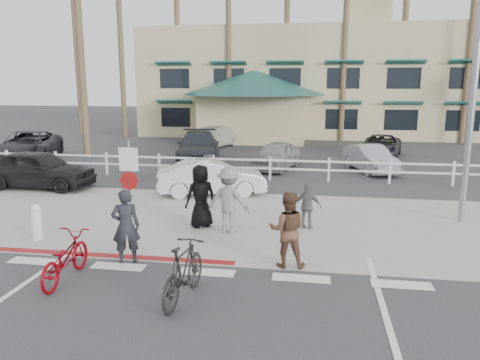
% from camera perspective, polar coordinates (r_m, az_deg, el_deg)
% --- Properties ---
extents(ground, '(140.00, 140.00, 0.00)m').
position_cam_1_polar(ground, '(9.67, -4.88, -12.59)').
color(ground, '#333335').
extents(bike_path, '(12.00, 16.00, 0.01)m').
position_cam_1_polar(bike_path, '(7.96, -8.51, -18.35)').
color(bike_path, '#333335').
rests_on(bike_path, ground).
extents(sidewalk_plaza, '(22.00, 7.00, 0.01)m').
position_cam_1_polar(sidewalk_plaza, '(13.81, -0.38, -4.98)').
color(sidewalk_plaza, gray).
rests_on(sidewalk_plaza, ground).
extents(cross_street, '(40.00, 5.00, 0.01)m').
position_cam_1_polar(cross_street, '(17.64, 1.76, -1.29)').
color(cross_street, '#333335').
rests_on(cross_street, ground).
extents(parking_lot, '(50.00, 16.00, 0.01)m').
position_cam_1_polar(parking_lot, '(26.93, 4.36, 3.21)').
color(parking_lot, '#333335').
rests_on(parking_lot, ground).
extents(curb_red, '(7.00, 0.25, 0.02)m').
position_cam_1_polar(curb_red, '(11.73, -17.96, -8.64)').
color(curb_red, maroon).
rests_on(curb_red, ground).
extents(rail_fence, '(29.40, 0.16, 1.00)m').
position_cam_1_polar(rail_fence, '(19.43, 3.99, 1.40)').
color(rail_fence, silver).
rests_on(rail_fence, ground).
extents(building, '(28.00, 16.00, 11.30)m').
position_cam_1_polar(building, '(39.58, 9.10, 14.01)').
color(building, '#CCBD8B').
rests_on(building, ground).
extents(sign_post, '(0.50, 0.10, 2.90)m').
position_cam_1_polar(sign_post, '(11.91, -13.23, -0.83)').
color(sign_post, gray).
rests_on(sign_post, ground).
extents(bollard_0, '(0.26, 0.26, 0.95)m').
position_cam_1_polar(bollard_0, '(13.12, -23.56, -4.75)').
color(bollard_0, silver).
rests_on(bollard_0, ground).
extents(streetlight_0, '(0.60, 2.00, 9.00)m').
position_cam_1_polar(streetlight_0, '(14.70, 26.86, 12.54)').
color(streetlight_0, gray).
rests_on(streetlight_0, ground).
extents(streetlight_1, '(0.60, 2.00, 9.50)m').
position_cam_1_polar(streetlight_1, '(34.00, 26.48, 11.84)').
color(streetlight_1, gray).
rests_on(streetlight_1, ground).
extents(palm_0, '(4.00, 4.00, 15.00)m').
position_cam_1_polar(palm_0, '(39.20, -19.39, 16.25)').
color(palm_0, '#19411F').
rests_on(palm_0, ground).
extents(palm_1, '(4.00, 4.00, 13.00)m').
position_cam_1_polar(palm_1, '(36.51, -14.31, 15.35)').
color(palm_1, '#19411F').
rests_on(palm_1, ground).
extents(palm_2, '(4.00, 4.00, 16.00)m').
position_cam_1_polar(palm_2, '(36.24, -7.66, 18.01)').
color(palm_2, '#19411F').
rests_on(palm_2, ground).
extents(palm_3, '(4.00, 4.00, 14.00)m').
position_cam_1_polar(palm_3, '(34.24, -1.40, 16.79)').
color(palm_3, '#19411F').
rests_on(palm_3, ground).
extents(palm_4, '(4.00, 4.00, 15.00)m').
position_cam_1_polar(palm_4, '(34.79, 5.72, 17.49)').
color(palm_4, '#19411F').
rests_on(palm_4, ground).
extents(palm_5, '(4.00, 4.00, 13.00)m').
position_cam_1_polar(palm_5, '(33.69, 12.65, 15.75)').
color(palm_5, '#19411F').
rests_on(palm_5, ground).
extents(palm_6, '(4.00, 4.00, 17.00)m').
position_cam_1_polar(palm_6, '(35.32, 19.54, 18.45)').
color(palm_6, '#19411F').
rests_on(palm_6, ground).
extents(palm_7, '(4.00, 4.00, 14.00)m').
position_cam_1_polar(palm_7, '(35.08, 26.34, 15.51)').
color(palm_7, '#19411F').
rests_on(palm_7, ground).
extents(palm_10, '(4.00, 4.00, 12.00)m').
position_cam_1_polar(palm_10, '(26.59, -18.92, 15.49)').
color(palm_10, '#19411F').
rests_on(palm_10, ground).
extents(bike_red, '(0.69, 1.87, 0.97)m').
position_cam_1_polar(bike_red, '(10.28, -20.58, -8.89)').
color(bike_red, '#81020A').
rests_on(bike_red, ground).
extents(rider_red, '(0.73, 0.61, 1.71)m').
position_cam_1_polar(rider_red, '(10.75, -13.75, -5.50)').
color(rider_red, black).
rests_on(rider_red, ground).
extents(bike_black, '(0.75, 1.92, 1.13)m').
position_cam_1_polar(bike_black, '(8.85, -6.91, -11.04)').
color(bike_black, black).
rests_on(bike_black, ground).
extents(rider_black, '(0.85, 0.68, 1.69)m').
position_cam_1_polar(rider_black, '(10.30, 5.80, -6.04)').
color(rider_black, brown).
rests_on(rider_black, ground).
extents(pedestrian_a, '(1.25, 0.84, 1.81)m').
position_cam_1_polar(pedestrian_a, '(12.51, -1.38, -2.49)').
color(pedestrian_a, slate).
rests_on(pedestrian_a, ground).
extents(pedestrian_child, '(0.79, 0.42, 1.29)m').
position_cam_1_polar(pedestrian_child, '(13.03, 8.23, -3.20)').
color(pedestrian_child, slate).
rests_on(pedestrian_child, ground).
extents(pedestrian_b, '(1.03, 0.97, 1.77)m').
position_cam_1_polar(pedestrian_b, '(13.07, -4.81, -1.98)').
color(pedestrian_b, black).
rests_on(pedestrian_b, ground).
extents(car_white_sedan, '(4.10, 2.31, 1.28)m').
position_cam_1_polar(car_white_sedan, '(16.90, -3.46, 0.32)').
color(car_white_sedan, silver).
rests_on(car_white_sedan, ground).
extents(car_red_compact, '(4.38, 1.90, 1.47)m').
position_cam_1_polar(car_red_compact, '(19.57, -23.37, 1.23)').
color(car_red_compact, black).
rests_on(car_red_compact, ground).
extents(lot_car_0, '(4.00, 5.98, 1.52)m').
position_cam_1_polar(lot_car_0, '(26.86, -24.47, 3.81)').
color(lot_car_0, black).
rests_on(lot_car_0, ground).
extents(lot_car_1, '(3.20, 5.55, 1.51)m').
position_cam_1_polar(lot_car_1, '(24.20, -5.08, 4.04)').
color(lot_car_1, '#21252D').
rests_on(lot_car_1, ground).
extents(lot_car_2, '(2.41, 4.05, 1.29)m').
position_cam_1_polar(lot_car_2, '(22.07, 4.42, 3.02)').
color(lot_car_2, '#949495').
rests_on(lot_car_2, ground).
extents(lot_car_3, '(2.39, 3.88, 1.21)m').
position_cam_1_polar(lot_car_3, '(22.15, 15.61, 2.54)').
color(lot_car_3, gray).
rests_on(lot_car_3, ground).
extents(lot_car_4, '(3.30, 4.80, 1.29)m').
position_cam_1_polar(lot_car_4, '(29.70, -3.35, 5.27)').
color(lot_car_4, silver).
rests_on(lot_car_4, ground).
extents(lot_car_5, '(2.90, 4.67, 1.20)m').
position_cam_1_polar(lot_car_5, '(26.73, 16.75, 3.98)').
color(lot_car_5, '#26262B').
rests_on(lot_car_5, ground).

